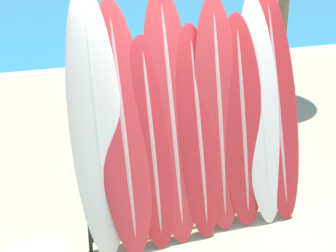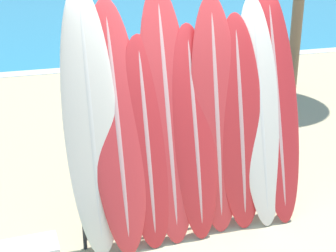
% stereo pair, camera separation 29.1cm
% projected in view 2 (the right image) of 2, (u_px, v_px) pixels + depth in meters
% --- Properties ---
extents(surfboard_rack, '(2.44, 0.04, 0.92)m').
position_uv_depth(surfboard_rack, '(193.00, 188.00, 5.08)').
color(surfboard_rack, '#28282D').
rests_on(surfboard_rack, ground_plane).
extents(surfboard_slot_0, '(0.53, 0.58, 2.64)m').
position_uv_depth(surfboard_slot_0, '(91.00, 126.00, 4.51)').
color(surfboard_slot_0, silver).
rests_on(surfboard_slot_0, ground_plane).
extents(surfboard_slot_1, '(0.56, 0.78, 2.51)m').
position_uv_depth(surfboard_slot_1, '(117.00, 129.00, 4.62)').
color(surfboard_slot_1, red).
rests_on(surfboard_slot_1, ground_plane).
extents(surfboard_slot_2, '(0.52, 0.61, 2.15)m').
position_uv_depth(surfboard_slot_2, '(147.00, 144.00, 4.73)').
color(surfboard_slot_2, red).
rests_on(surfboard_slot_2, ground_plane).
extents(surfboard_slot_3, '(0.55, 0.71, 2.62)m').
position_uv_depth(surfboard_slot_3, '(168.00, 117.00, 4.79)').
color(surfboard_slot_3, red).
rests_on(surfboard_slot_3, ground_plane).
extents(surfboard_slot_4, '(0.51, 0.63, 2.24)m').
position_uv_depth(surfboard_slot_4, '(195.00, 133.00, 4.89)').
color(surfboard_slot_4, red).
rests_on(surfboard_slot_4, ground_plane).
extents(surfboard_slot_5, '(0.56, 0.55, 2.52)m').
position_uv_depth(surfboard_slot_5, '(216.00, 117.00, 4.95)').
color(surfboard_slot_5, red).
rests_on(surfboard_slot_5, ground_plane).
extents(surfboard_slot_6, '(0.56, 0.58, 2.33)m').
position_uv_depth(surfboard_slot_6, '(240.00, 124.00, 5.05)').
color(surfboard_slot_6, red).
rests_on(surfboard_slot_6, ground_plane).
extents(surfboard_slot_7, '(0.50, 0.75, 2.50)m').
position_uv_depth(surfboard_slot_7, '(260.00, 113.00, 5.13)').
color(surfboard_slot_7, silver).
rests_on(surfboard_slot_7, ground_plane).
extents(surfboard_slot_8, '(0.54, 0.81, 2.57)m').
position_uv_depth(surfboard_slot_8, '(277.00, 107.00, 5.22)').
color(surfboard_slot_8, red).
rests_on(surfboard_slot_8, ground_plane).
extents(person_near_water, '(0.25, 0.30, 1.75)m').
position_uv_depth(person_near_water, '(229.00, 61.00, 9.15)').
color(person_near_water, beige).
rests_on(person_near_water, ground_plane).
extents(person_mid_beach, '(0.29, 0.24, 1.72)m').
position_uv_depth(person_mid_beach, '(246.00, 89.00, 7.23)').
color(person_mid_beach, beige).
rests_on(person_mid_beach, ground_plane).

